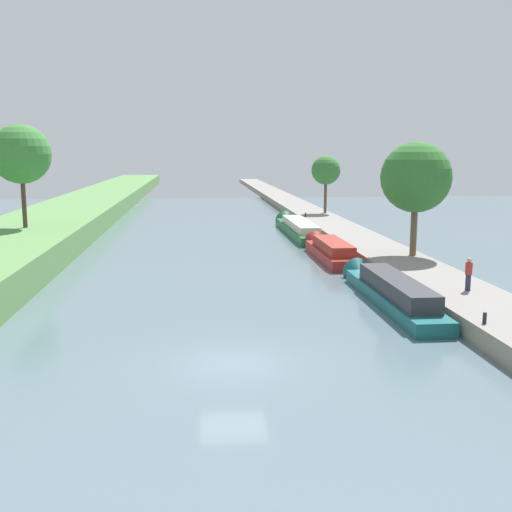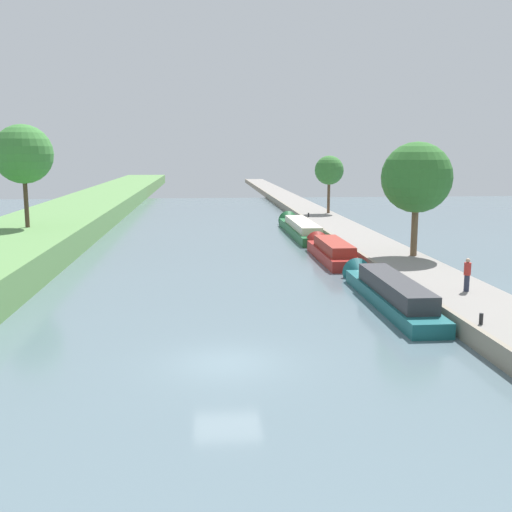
{
  "view_description": "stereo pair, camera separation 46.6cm",
  "coord_description": "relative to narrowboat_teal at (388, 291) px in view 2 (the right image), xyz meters",
  "views": [
    {
      "loc": [
        -1.26,
        -21.26,
        7.67
      ],
      "look_at": [
        2.57,
        17.19,
        1.0
      ],
      "focal_mm": 42.75,
      "sensor_mm": 36.0,
      "label": 1
    },
    {
      "loc": [
        -0.8,
        -21.3,
        7.67
      ],
      "look_at": [
        2.57,
        17.19,
        1.0
      ],
      "focal_mm": 42.75,
      "sensor_mm": 36.0,
      "label": 2
    }
  ],
  "objects": [
    {
      "name": "mooring_bollard_far",
      "position": [
        1.68,
        33.25,
        0.44
      ],
      "size": [
        0.16,
        0.16,
        0.45
      ],
      "color": "black",
      "rests_on": "right_towpath"
    },
    {
      "name": "person_walking",
      "position": [
        3.58,
        -1.3,
        1.09
      ],
      "size": [
        0.34,
        0.34,
        1.66
      ],
      "color": "#282D42",
      "rests_on": "right_towpath"
    },
    {
      "name": "narrowboat_teal",
      "position": [
        0.0,
        0.0,
        0.0
      ],
      "size": [
        1.83,
        12.77,
        2.04
      ],
      "color": "#195B60",
      "rests_on": "ground_plane"
    },
    {
      "name": "tree_rightbank_midfar",
      "position": [
        4.61,
        37.24,
        4.94
      ],
      "size": [
        3.2,
        3.2,
        6.36
      ],
      "color": "brown",
      "rests_on": "right_towpath"
    },
    {
      "name": "tree_leftbank_upstream",
      "position": [
        -22.69,
        17.78,
        6.82
      ],
      "size": [
        4.42,
        4.42,
        7.72
      ],
      "color": "#4C3828",
      "rests_on": "left_grassy_bank"
    },
    {
      "name": "narrowboat_red",
      "position": [
        -0.24,
        13.05,
        -0.02
      ],
      "size": [
        2.0,
        10.6,
        2.04
      ],
      "color": "maroon",
      "rests_on": "ground_plane"
    },
    {
      "name": "tree_rightbank_midnear",
      "position": [
        4.52,
        9.08,
        5.35
      ],
      "size": [
        4.6,
        4.6,
        7.45
      ],
      "color": "brown",
      "rests_on": "right_towpath"
    },
    {
      "name": "mooring_bollard_near",
      "position": [
        1.68,
        -6.97,
        0.44
      ],
      "size": [
        0.16,
        0.16,
        0.45
      ],
      "color": "black",
      "rests_on": "right_towpath"
    },
    {
      "name": "narrowboat_green",
      "position": [
        -0.36,
        26.33,
        -0.03
      ],
      "size": [
        2.14,
        16.21,
        2.04
      ],
      "color": "#1E6033",
      "rests_on": "ground_plane"
    },
    {
      "name": "ground_plane",
      "position": [
        -8.55,
        -8.35,
        -0.61
      ],
      "size": [
        160.0,
        160.0,
        0.0
      ],
      "primitive_type": "plane",
      "color": "slate"
    },
    {
      "name": "stone_quay",
      "position": [
        1.25,
        -8.35,
        -0.18
      ],
      "size": [
        0.25,
        260.0,
        0.88
      ],
      "color": "gray",
      "rests_on": "ground_plane"
    }
  ]
}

